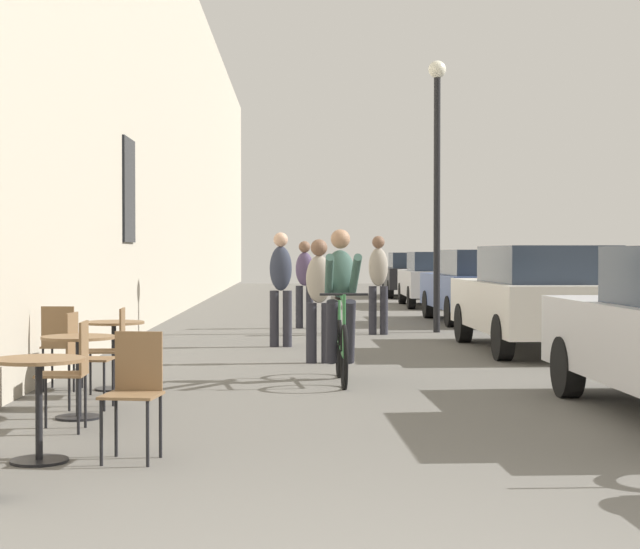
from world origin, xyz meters
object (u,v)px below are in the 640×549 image
street_lamp (437,160)px  parked_car_fifth (411,274)px  pedestrian_near (319,293)px  parked_car_fourth (436,278)px  cafe_chair_far_toward_street (61,341)px  parked_car_third (478,285)px  cafe_chair_near_toward_wall (134,386)px  pedestrian_far (378,279)px  cafe_chair_mid_toward_wall (71,367)px  cafe_table_mid (78,359)px  cafe_chair_far_toward_wall (112,345)px  cafe_table_far (114,340)px  cyclist_on_bicycle (341,309)px  cafe_chair_mid_toward_street (83,353)px  pedestrian_mid (281,282)px  parked_car_second (538,297)px  pedestrian_furthest (305,279)px  cafe_table_near (39,387)px

street_lamp → parked_car_fifth: size_ratio=1.20×
pedestrian_near → parked_car_fourth: (3.43, 14.22, -0.15)m
cafe_chair_far_toward_street → parked_car_third: 12.22m
cafe_chair_near_toward_wall → pedestrian_far: size_ratio=0.51×
cafe_chair_mid_toward_wall → parked_car_fourth: size_ratio=0.22×
cafe_table_mid → cafe_chair_mid_toward_wall: bearing=-83.4°
parked_car_third → cafe_chair_far_toward_wall: bearing=-117.0°
cafe_table_far → cyclist_on_bicycle: (2.42, 0.69, 0.29)m
cafe_chair_mid_toward_street → cafe_chair_far_toward_street: size_ratio=1.00×
parked_car_fourth → cafe_table_mid: bearing=-106.7°
cafe_chair_near_toward_wall → street_lamp: (3.67, 11.56, 2.59)m
cafe_chair_far_toward_street → cyclist_on_bicycle: (2.96, 0.76, 0.29)m
pedestrian_near → pedestrian_mid: 2.43m
pedestrian_mid → parked_car_second: pedestrian_mid is taller
cafe_chair_near_toward_wall → pedestrian_mid: 8.78m
cafe_chair_far_toward_wall → street_lamp: bearing=62.4°
cafe_chair_far_toward_wall → cyclist_on_bicycle: size_ratio=0.51×
pedestrian_near → pedestrian_furthest: pedestrian_furthest is taller
cyclist_on_bicycle → pedestrian_near: cyclist_on_bicycle is taller
cyclist_on_bicycle → parked_car_third: cyclist_on_bicycle is taller
cafe_chair_near_toward_wall → cafe_chair_mid_toward_street: same height
cafe_chair_far_toward_street → pedestrian_near: 3.87m
pedestrian_mid → cafe_chair_mid_toward_wall: bearing=-101.9°
cafe_chair_mid_toward_street → cafe_chair_far_toward_wall: bearing=80.7°
cafe_table_far → cafe_chair_far_toward_wall: cafe_chair_far_toward_wall is taller
cyclist_on_bicycle → street_lamp: size_ratio=0.36×
cafe_table_far → pedestrian_far: pedestrian_far is taller
cafe_chair_far_toward_wall → parked_car_third: (5.60, 10.99, 0.26)m
cafe_table_near → cafe_table_far: 3.82m
street_lamp → cafe_chair_mid_toward_wall: bearing=-112.8°
cafe_chair_near_toward_wall → pedestrian_far: bearing=76.9°
cafe_chair_far_toward_wall → pedestrian_mid: pedestrian_mid is taller
cafe_chair_far_toward_street → pedestrian_furthest: size_ratio=0.54×
cafe_table_mid → pedestrian_mid: 7.10m
cafe_chair_mid_toward_street → cafe_chair_far_toward_street: bearing=111.3°
pedestrian_near → pedestrian_mid: bearing=102.7°
cafe_chair_far_toward_wall → cafe_chair_mid_toward_wall: bearing=-89.3°
cafe_chair_far_toward_wall → cyclist_on_bicycle: cyclist_on_bicycle is taller
parked_car_second → parked_car_fifth: bearing=89.4°
cafe_chair_far_toward_street → pedestrian_furthest: 9.35m
parked_car_second → parked_car_fourth: parked_car_second is taller
cafe_chair_near_toward_wall → pedestrian_near: 6.52m
pedestrian_mid → cafe_chair_mid_toward_street: bearing=-105.4°
cafe_table_far → cafe_chair_far_toward_wall: (0.08, -0.55, -0.00)m
pedestrian_near → cafe_chair_far_toward_wall: bearing=-124.1°
cafe_chair_near_toward_wall → cafe_chair_mid_toward_wall: size_ratio=1.00×
pedestrian_mid → parked_car_third: size_ratio=0.41×
cafe_chair_far_toward_street → cafe_chair_far_toward_wall: bearing=-37.5°
cafe_table_near → parked_car_fifth: size_ratio=0.18×
cafe_chair_mid_toward_street → cafe_table_far: cafe_chair_mid_toward_street is taller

